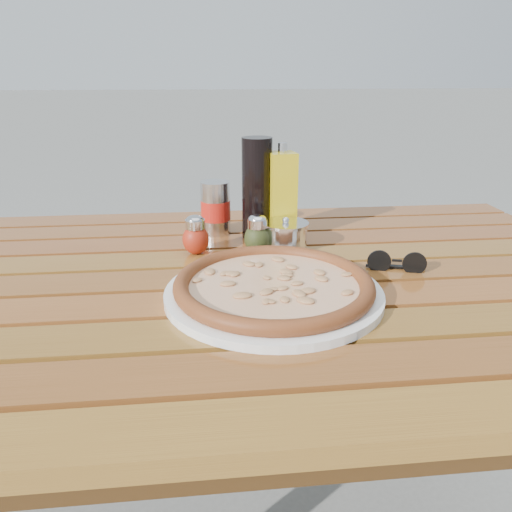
{
  "coord_description": "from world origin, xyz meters",
  "views": [
    {
      "loc": [
        -0.09,
        -0.84,
        1.1
      ],
      "look_at": [
        0.0,
        0.02,
        0.78
      ],
      "focal_mm": 35.0,
      "sensor_mm": 36.0,
      "label": 1
    }
  ],
  "objects": [
    {
      "name": "soda_can",
      "position": [
        -0.07,
        0.26,
        0.81
      ],
      "size": [
        0.09,
        0.09,
        0.12
      ],
      "rotation": [
        0.0,
        0.0,
        0.37
      ],
      "color": "silver",
      "rests_on": "table"
    },
    {
      "name": "sunglasses",
      "position": [
        0.26,
        -0.01,
        0.77
      ],
      "size": [
        0.11,
        0.05,
        0.04
      ],
      "rotation": [
        0.0,
        0.0,
        -0.28
      ],
      "color": "black",
      "rests_on": "table"
    },
    {
      "name": "pizza",
      "position": [
        0.02,
        -0.1,
        0.77
      ],
      "size": [
        0.34,
        0.34,
        0.03
      ],
      "rotation": [
        0.0,
        0.0,
        -0.04
      ],
      "color": "#FFE0B6",
      "rests_on": "plate"
    },
    {
      "name": "parmesan_tin",
      "position": [
        0.07,
        0.13,
        0.78
      ],
      "size": [
        0.12,
        0.12,
        0.07
      ],
      "rotation": [
        0.0,
        0.0,
        -0.23
      ],
      "color": "white",
      "rests_on": "table"
    },
    {
      "name": "plate",
      "position": [
        0.02,
        -0.1,
        0.76
      ],
      "size": [
        0.39,
        0.39,
        0.01
      ],
      "primitive_type": "cylinder",
      "rotation": [
        0.0,
        0.0,
        -0.1
      ],
      "color": "white",
      "rests_on": "table"
    },
    {
      "name": "pepper_shaker",
      "position": [
        -0.11,
        0.13,
        0.79
      ],
      "size": [
        0.05,
        0.05,
        0.08
      ],
      "rotation": [
        0.0,
        0.0,
        -0.0
      ],
      "color": "#B22914",
      "rests_on": "table"
    },
    {
      "name": "table",
      "position": [
        0.0,
        -0.0,
        0.67
      ],
      "size": [
        1.4,
        0.9,
        0.75
      ],
      "color": "#381F0C",
      "rests_on": "ground"
    },
    {
      "name": "olive_oil_cruet",
      "position": [
        0.08,
        0.21,
        0.85
      ],
      "size": [
        0.06,
        0.06,
        0.21
      ],
      "rotation": [
        0.0,
        0.0,
        0.14
      ],
      "color": "gold",
      "rests_on": "table"
    },
    {
      "name": "oregano_shaker",
      "position": [
        0.01,
        0.12,
        0.79
      ],
      "size": [
        0.06,
        0.06,
        0.08
      ],
      "rotation": [
        0.0,
        0.0,
        0.09
      ],
      "color": "#343B17",
      "rests_on": "table"
    },
    {
      "name": "dark_bottle",
      "position": [
        0.02,
        0.23,
        0.86
      ],
      "size": [
        0.09,
        0.09,
        0.22
      ],
      "primitive_type": "cylinder",
      "rotation": [
        0.0,
        0.0,
        -0.44
      ],
      "color": "black",
      "rests_on": "table"
    }
  ]
}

